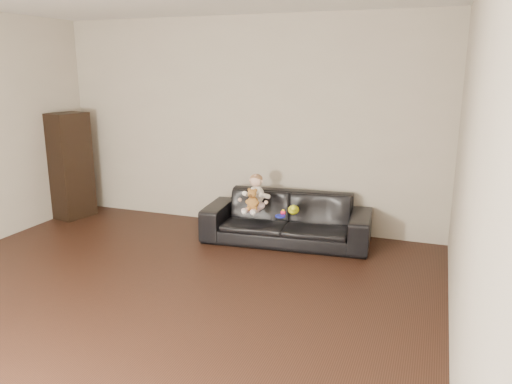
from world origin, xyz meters
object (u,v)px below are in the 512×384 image
at_px(sofa, 287,218).
at_px(teddy_bear, 252,200).
at_px(baby, 256,195).
at_px(toy_rattle, 283,213).
at_px(cabinet, 71,166).
at_px(toy_green, 293,210).
at_px(toy_blue_disc, 280,216).

xyz_separation_m(sofa, teddy_bear, (-0.34, -0.24, 0.25)).
xyz_separation_m(baby, toy_rattle, (0.36, -0.07, -0.16)).
height_order(cabinet, teddy_bear, cabinet).
distance_m(teddy_bear, toy_green, 0.48).
xyz_separation_m(cabinet, baby, (2.67, -0.07, -0.15)).
bearing_deg(cabinet, toy_blue_disc, 7.43).
distance_m(sofa, baby, 0.46).
distance_m(toy_green, toy_rattle, 0.13).
height_order(sofa, cabinet, cabinet).
xyz_separation_m(baby, teddy_bear, (0.01, -0.13, -0.02)).
xyz_separation_m(sofa, toy_blue_disc, (-0.00, -0.24, 0.10)).
relative_size(sofa, toy_rattle, 32.62).
bearing_deg(toy_green, teddy_bear, -162.60).
bearing_deg(toy_green, baby, -179.10).
bearing_deg(cabinet, toy_green, 10.21).
relative_size(teddy_bear, toy_blue_disc, 2.17).
xyz_separation_m(sofa, toy_green, (0.11, -0.10, 0.14)).
bearing_deg(toy_green, sofa, 138.11).
relative_size(sofa, baby, 4.46).
bearing_deg(toy_rattle, teddy_bear, -169.47).
bearing_deg(toy_rattle, sofa, 92.94).
distance_m(toy_rattle, toy_blue_disc, 0.07).
distance_m(sofa, toy_blue_disc, 0.26).
bearing_deg(cabinet, teddy_bear, 7.05).
bearing_deg(toy_green, toy_rattle, -142.88).
xyz_separation_m(cabinet, toy_green, (3.13, -0.06, -0.28)).
height_order(baby, toy_green, baby).
bearing_deg(baby, cabinet, -171.36).
relative_size(teddy_bear, toy_green, 1.62).
distance_m(cabinet, toy_rattle, 3.05).
relative_size(baby, teddy_bear, 1.73).
xyz_separation_m(cabinet, toy_blue_disc, (3.02, -0.21, -0.33)).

